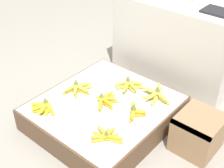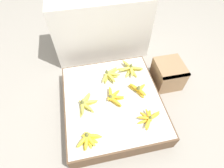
{
  "view_description": "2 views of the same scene",
  "coord_description": "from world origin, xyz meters",
  "px_view_note": "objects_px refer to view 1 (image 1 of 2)",
  "views": [
    {
      "loc": [
        1.25,
        -1.38,
        1.65
      ],
      "look_at": [
        0.0,
        0.09,
        0.32
      ],
      "focal_mm": 50.0,
      "sensor_mm": 36.0,
      "label": 1
    },
    {
      "loc": [
        -0.19,
        -0.88,
        1.6
      ],
      "look_at": [
        0.0,
        0.04,
        0.37
      ],
      "focal_mm": 28.0,
      "sensor_mm": 36.0,
      "label": 2
    }
  ],
  "objects_px": {
    "banana_bunch_middle_left": "(78,88)",
    "banana_bunch_back_midleft": "(129,85)",
    "banana_bunch_front_midright": "(106,136)",
    "banana_bunch_back_midright": "(156,94)",
    "banana_bunch_front_left": "(44,107)",
    "banana_bunch_middle_midright": "(135,111)",
    "banana_bunch_middle_midleft": "(105,100)",
    "wooden_crate": "(198,133)"
  },
  "relations": [
    {
      "from": "banana_bunch_front_left",
      "to": "banana_bunch_middle_midleft",
      "type": "height_order",
      "value": "banana_bunch_front_left"
    },
    {
      "from": "banana_bunch_middle_midright",
      "to": "banana_bunch_back_midleft",
      "type": "distance_m",
      "value": 0.33
    },
    {
      "from": "banana_bunch_front_left",
      "to": "banana_bunch_middle_midright",
      "type": "relative_size",
      "value": 1.16
    },
    {
      "from": "banana_bunch_middle_midleft",
      "to": "banana_bunch_front_midright",
      "type": "bearing_deg",
      "value": -47.01
    },
    {
      "from": "banana_bunch_middle_left",
      "to": "wooden_crate",
      "type": "bearing_deg",
      "value": 15.02
    },
    {
      "from": "banana_bunch_front_midright",
      "to": "banana_bunch_middle_midleft",
      "type": "height_order",
      "value": "banana_bunch_middle_midleft"
    },
    {
      "from": "banana_bunch_front_midright",
      "to": "banana_bunch_back_midleft",
      "type": "xyz_separation_m",
      "value": [
        -0.24,
        0.54,
        0.01
      ]
    },
    {
      "from": "banana_bunch_front_midright",
      "to": "banana_bunch_back_midright",
      "type": "height_order",
      "value": "banana_bunch_back_midright"
    },
    {
      "from": "banana_bunch_front_midright",
      "to": "banana_bunch_back_midright",
      "type": "xyz_separation_m",
      "value": [
        -0.01,
        0.59,
        0.01
      ]
    },
    {
      "from": "banana_bunch_back_midleft",
      "to": "banana_bunch_middle_left",
      "type": "bearing_deg",
      "value": -134.25
    },
    {
      "from": "banana_bunch_front_left",
      "to": "banana_bunch_back_midright",
      "type": "relative_size",
      "value": 0.78
    },
    {
      "from": "banana_bunch_back_midleft",
      "to": "banana_bunch_middle_midleft",
      "type": "bearing_deg",
      "value": -94.07
    },
    {
      "from": "banana_bunch_middle_left",
      "to": "banana_bunch_front_midright",
      "type": "bearing_deg",
      "value": -25.6
    },
    {
      "from": "banana_bunch_middle_midleft",
      "to": "banana_bunch_back_midleft",
      "type": "xyz_separation_m",
      "value": [
        0.02,
        0.27,
        0.0
      ]
    },
    {
      "from": "banana_bunch_front_left",
      "to": "banana_bunch_middle_midright",
      "type": "height_order",
      "value": "banana_bunch_middle_midright"
    },
    {
      "from": "banana_bunch_middle_midleft",
      "to": "banana_bunch_back_midright",
      "type": "relative_size",
      "value": 0.89
    },
    {
      "from": "banana_bunch_front_midright",
      "to": "banana_bunch_middle_left",
      "type": "distance_m",
      "value": 0.58
    },
    {
      "from": "banana_bunch_middle_left",
      "to": "banana_bunch_back_midleft",
      "type": "distance_m",
      "value": 0.41
    },
    {
      "from": "banana_bunch_middle_left",
      "to": "banana_bunch_back_midright",
      "type": "distance_m",
      "value": 0.61
    },
    {
      "from": "wooden_crate",
      "to": "banana_bunch_middle_midright",
      "type": "relative_size",
      "value": 1.64
    },
    {
      "from": "banana_bunch_middle_midleft",
      "to": "banana_bunch_front_left",
      "type": "bearing_deg",
      "value": -129.18
    },
    {
      "from": "banana_bunch_middle_left",
      "to": "banana_bunch_middle_midleft",
      "type": "xyz_separation_m",
      "value": [
        0.27,
        0.02,
        -0.0
      ]
    },
    {
      "from": "banana_bunch_front_midright",
      "to": "banana_bunch_middle_midleft",
      "type": "relative_size",
      "value": 0.92
    },
    {
      "from": "wooden_crate",
      "to": "banana_bunch_middle_midright",
      "type": "xyz_separation_m",
      "value": [
        -0.41,
        -0.19,
        0.09
      ]
    },
    {
      "from": "banana_bunch_front_midright",
      "to": "banana_bunch_middle_midright",
      "type": "relative_size",
      "value": 1.21
    },
    {
      "from": "banana_bunch_back_midleft",
      "to": "banana_bunch_back_midright",
      "type": "height_order",
      "value": "banana_bunch_back_midright"
    },
    {
      "from": "banana_bunch_middle_left",
      "to": "banana_bunch_back_midleft",
      "type": "bearing_deg",
      "value": 45.75
    },
    {
      "from": "banana_bunch_middle_midright",
      "to": "banana_bunch_middle_midleft",
      "type": "bearing_deg",
      "value": -172.34
    },
    {
      "from": "banana_bunch_front_midright",
      "to": "wooden_crate",
      "type": "bearing_deg",
      "value": 50.69
    },
    {
      "from": "banana_bunch_middle_left",
      "to": "banana_bunch_middle_midleft",
      "type": "height_order",
      "value": "banana_bunch_middle_left"
    },
    {
      "from": "banana_bunch_middle_midleft",
      "to": "banana_bunch_middle_left",
      "type": "bearing_deg",
      "value": -175.02
    },
    {
      "from": "banana_bunch_front_left",
      "to": "banana_bunch_back_midleft",
      "type": "distance_m",
      "value": 0.69
    },
    {
      "from": "banana_bunch_middle_midright",
      "to": "banana_bunch_middle_left",
      "type": "bearing_deg",
      "value": -173.71
    },
    {
      "from": "banana_bunch_middle_left",
      "to": "banana_bunch_middle_midleft",
      "type": "relative_size",
      "value": 0.97
    },
    {
      "from": "banana_bunch_middle_midright",
      "to": "banana_bunch_back_midleft",
      "type": "relative_size",
      "value": 0.9
    },
    {
      "from": "banana_bunch_front_midright",
      "to": "banana_bunch_back_midright",
      "type": "bearing_deg",
      "value": 90.6
    },
    {
      "from": "banana_bunch_front_left",
      "to": "banana_bunch_middle_left",
      "type": "distance_m",
      "value": 0.33
    },
    {
      "from": "banana_bunch_front_midright",
      "to": "banana_bunch_middle_midright",
      "type": "distance_m",
      "value": 0.31
    },
    {
      "from": "banana_bunch_front_left",
      "to": "banana_bunch_front_midright",
      "type": "height_order",
      "value": "banana_bunch_front_left"
    },
    {
      "from": "banana_bunch_back_midright",
      "to": "banana_bunch_back_midleft",
      "type": "bearing_deg",
      "value": -169.31
    },
    {
      "from": "banana_bunch_front_left",
      "to": "banana_bunch_front_midright",
      "type": "bearing_deg",
      "value": 8.04
    },
    {
      "from": "banana_bunch_middle_midleft",
      "to": "banana_bunch_back_midleft",
      "type": "distance_m",
      "value": 0.27
    }
  ]
}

